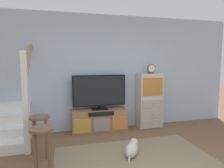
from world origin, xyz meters
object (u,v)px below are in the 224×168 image
object	(u,v)px
media_console	(100,120)
side_cabinet	(149,101)
bar_stool_far	(40,127)
desk_clock	(151,69)
television	(99,91)
dog	(132,149)
bar_stool_near	(42,140)

from	to	relation	value
media_console	side_cabinet	world-z (taller)	side_cabinet
media_console	bar_stool_far	xyz separation A→B (m)	(-1.21, -0.99, 0.27)
desk_clock	television	bearing A→B (deg)	178.71
media_console	desk_clock	bearing A→B (deg)	-0.22
bar_stool_far	dog	xyz separation A→B (m)	(1.52, -0.33, -0.41)
desk_clock	dog	bearing A→B (deg)	-126.47
desk_clock	dog	size ratio (longest dim) A/B	0.45
television	bar_stool_far	size ratio (longest dim) A/B	1.71
bar_stool_far	dog	world-z (taller)	bar_stool_far
television	bar_stool_near	distance (m)	1.99
desk_clock	bar_stool_far	bearing A→B (deg)	-158.43
desk_clock	bar_stool_far	distance (m)	2.82
media_console	bar_stool_near	size ratio (longest dim) A/B	1.85
media_console	bar_stool_far	bearing A→B (deg)	-140.83
side_cabinet	dog	distance (m)	1.71
side_cabinet	dog	world-z (taller)	side_cabinet
television	bar_stool_far	bearing A→B (deg)	-140.17
media_console	bar_stool_near	bearing A→B (deg)	-126.23
bar_stool_near	dog	xyz separation A→B (m)	(1.44, 0.24, -0.40)
side_cabinet	desk_clock	size ratio (longest dim) A/B	5.90
bar_stool_near	bar_stool_far	size ratio (longest dim) A/B	0.97
media_console	bar_stool_near	world-z (taller)	bar_stool_near
bar_stool_far	bar_stool_near	bearing A→B (deg)	-82.54
side_cabinet	desk_clock	world-z (taller)	desk_clock
bar_stool_far	dog	distance (m)	1.61
media_console	bar_stool_near	distance (m)	1.94
television	side_cabinet	bearing A→B (deg)	-0.62
television	bar_stool_near	world-z (taller)	television
desk_clock	dog	world-z (taller)	desk_clock
bar_stool_near	side_cabinet	bearing A→B (deg)	33.21
television	bar_stool_far	distance (m)	1.63
television	bar_stool_far	world-z (taller)	television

